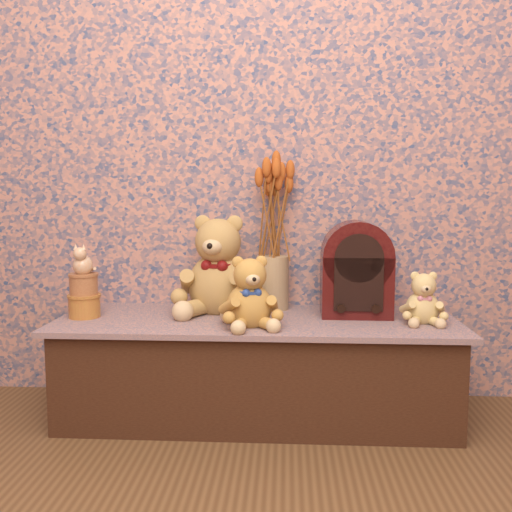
{
  "coord_description": "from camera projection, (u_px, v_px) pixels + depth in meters",
  "views": [
    {
      "loc": [
        0.11,
        -0.77,
        0.84
      ],
      "look_at": [
        0.0,
        1.19,
        0.62
      ],
      "focal_mm": 38.4,
      "sensor_mm": 36.0,
      "label": 1
    }
  ],
  "objects": [
    {
      "name": "biscuit_tin_upper",
      "position": [
        84.0,
        285.0,
        2.05
      ],
      "size": [
        0.11,
        0.11,
        0.08
      ],
      "primitive_type": "cylinder",
      "rotation": [
        0.0,
        0.0,
        0.03
      ],
      "color": "tan",
      "rests_on": "biscuit_tin_lower"
    },
    {
      "name": "teddy_large",
      "position": [
        219.0,
        260.0,
        2.14
      ],
      "size": [
        0.38,
        0.44,
        0.41
      ],
      "primitive_type": null,
      "rotation": [
        0.0,
        0.0,
        -0.17
      ],
      "color": "olive",
      "rests_on": "display_shelf"
    },
    {
      "name": "cat_figurine",
      "position": [
        83.0,
        259.0,
        2.04
      ],
      "size": [
        0.09,
        0.1,
        0.12
      ],
      "primitive_type": null,
      "rotation": [
        0.0,
        0.0,
        0.02
      ],
      "color": "silver",
      "rests_on": "biscuit_tin_upper"
    },
    {
      "name": "dried_stalks",
      "position": [
        273.0,
        209.0,
        2.17
      ],
      "size": [
        0.21,
        0.21,
        0.38
      ],
      "primitive_type": null,
      "rotation": [
        0.0,
        0.0,
        -0.06
      ],
      "color": "#B7521D",
      "rests_on": "ceramic_vase"
    },
    {
      "name": "display_shelf",
      "position": [
        257.0,
        367.0,
        2.08
      ],
      "size": [
        1.49,
        0.53,
        0.38
      ],
      "primitive_type": "cube",
      "color": "#35486E",
      "rests_on": "ground"
    },
    {
      "name": "teddy_medium",
      "position": [
        249.0,
        288.0,
        1.92
      ],
      "size": [
        0.27,
        0.3,
        0.27
      ],
      "primitive_type": null,
      "rotation": [
        0.0,
        0.0,
        0.27
      ],
      "color": "#BB8634",
      "rests_on": "display_shelf"
    },
    {
      "name": "biscuit_tin_lower",
      "position": [
        84.0,
        306.0,
        2.06
      ],
      "size": [
        0.14,
        0.14,
        0.08
      ],
      "primitive_type": "cylinder",
      "rotation": [
        0.0,
        0.0,
        0.22
      ],
      "color": "gold",
      "rests_on": "display_shelf"
    },
    {
      "name": "cathedral_radio",
      "position": [
        356.0,
        268.0,
        2.09
      ],
      "size": [
        0.27,
        0.19,
        0.36
      ],
      "primitive_type": null,
      "rotation": [
        0.0,
        0.0,
        -0.01
      ],
      "color": "#3A0A0B",
      "rests_on": "display_shelf"
    },
    {
      "name": "ceramic_vase",
      "position": [
        273.0,
        283.0,
        2.21
      ],
      "size": [
        0.13,
        0.13,
        0.22
      ],
      "primitive_type": "cylinder",
      "rotation": [
        0.0,
        0.0,
        0.02
      ],
      "color": "tan",
      "rests_on": "display_shelf"
    },
    {
      "name": "teddy_small",
      "position": [
        423.0,
        295.0,
        1.97
      ],
      "size": [
        0.16,
        0.19,
        0.2
      ],
      "primitive_type": null,
      "rotation": [
        0.0,
        0.0,
        -0.03
      ],
      "color": "tan",
      "rests_on": "display_shelf"
    }
  ]
}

